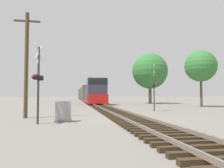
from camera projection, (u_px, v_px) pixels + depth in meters
The scene contains 9 objects.
ground_plane at pixel (130, 120), 14.31m from camera, with size 400.00×400.00×0.00m, color slate.
rail_track_bed at pixel (130, 118), 14.32m from camera, with size 2.60×160.00×0.31m.
freight_train at pixel (85, 94), 69.26m from camera, with size 3.06×74.65×4.28m.
crossing_signal_near at pixel (38, 79), 12.27m from camera, with size 0.55×1.01×4.50m.
crossing_signal_far at pixel (154, 86), 21.92m from camera, with size 0.59×1.00×4.65m.
relay_cabinet at pixel (63, 112), 13.23m from camera, with size 1.01×0.64×1.25m.
utility_pole at pixel (26, 63), 15.43m from camera, with size 1.80×0.26×7.50m.
tree_far_right at pixel (201, 66), 30.07m from camera, with size 4.31×4.31×7.76m.
tree_mid_background at pixel (150, 71), 41.79m from camera, with size 6.78×6.78×9.60m.
Camera 1 is at (-3.65, -13.99, 1.62)m, focal length 35.00 mm.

